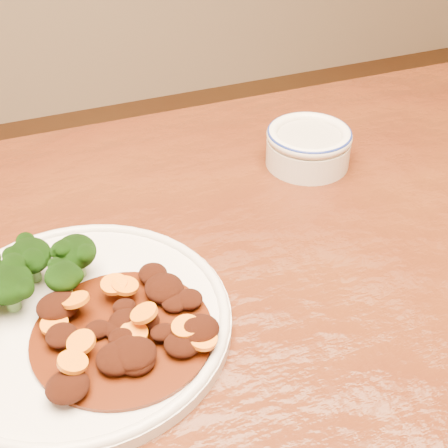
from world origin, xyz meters
name	(u,v)px	position (x,y,z in m)	size (l,w,h in m)	color
dining_table	(228,365)	(0.00, 0.00, 0.67)	(1.51, 0.91, 0.75)	#51250E
dinner_plate	(79,322)	(-0.14, 0.04, 0.76)	(0.30, 0.30, 0.02)	white
broccoli_florets	(18,276)	(-0.19, 0.08, 0.79)	(0.15, 0.10, 0.05)	#6AA555
mince_stew	(129,330)	(-0.10, -0.01, 0.77)	(0.17, 0.17, 0.03)	#4B1A08
dip_bowl	(308,145)	(0.21, 0.23, 0.78)	(0.12, 0.12, 0.05)	white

